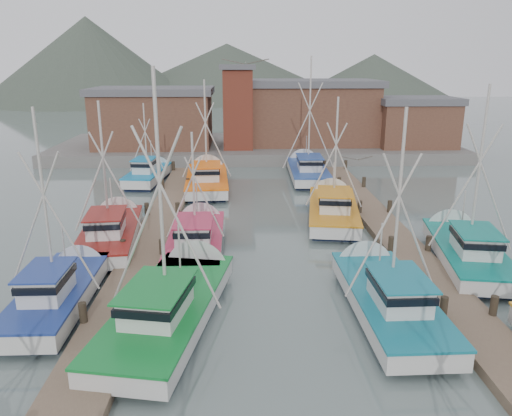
{
  "coord_description": "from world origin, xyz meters",
  "views": [
    {
      "loc": [
        -1.99,
        -19.38,
        10.0
      ],
      "look_at": [
        -1.09,
        5.81,
        2.6
      ],
      "focal_mm": 35.0,
      "sensor_mm": 36.0,
      "label": 1
    }
  ],
  "objects_px": {
    "boat_4": "(173,303)",
    "boat_8": "(197,239)",
    "lookout_tower": "(238,107)",
    "boat_12": "(207,179)"
  },
  "relations": [
    {
      "from": "boat_4",
      "to": "boat_8",
      "type": "height_order",
      "value": "boat_4"
    },
    {
      "from": "lookout_tower",
      "to": "boat_8",
      "type": "bearing_deg",
      "value": -95.0
    },
    {
      "from": "boat_8",
      "to": "boat_12",
      "type": "bearing_deg",
      "value": 90.9
    },
    {
      "from": "boat_4",
      "to": "boat_12",
      "type": "distance_m",
      "value": 22.16
    },
    {
      "from": "boat_4",
      "to": "lookout_tower",
      "type": "bearing_deg",
      "value": 96.26
    },
    {
      "from": "lookout_tower",
      "to": "boat_4",
      "type": "distance_m",
      "value": 34.57
    },
    {
      "from": "boat_4",
      "to": "boat_12",
      "type": "xyz_separation_m",
      "value": [
        0.07,
        22.16,
        -0.01
      ]
    },
    {
      "from": "boat_8",
      "to": "boat_4",
      "type": "bearing_deg",
      "value": -92.89
    },
    {
      "from": "lookout_tower",
      "to": "boat_8",
      "type": "distance_m",
      "value": 27.11
    },
    {
      "from": "boat_8",
      "to": "boat_12",
      "type": "xyz_separation_m",
      "value": [
        -0.28,
        14.61,
        0.01
      ]
    }
  ]
}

